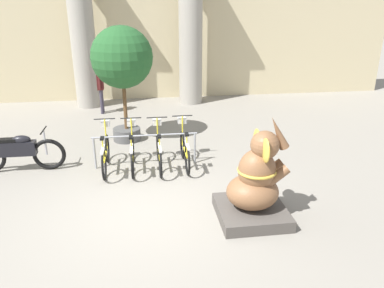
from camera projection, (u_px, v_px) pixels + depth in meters
ground_plane at (146, 208)px, 6.96m from camera, size 60.00×60.00×0.00m
building_facade at (137, 19)px, 13.84m from camera, size 20.00×0.20×6.00m
column_left at (82, 32)px, 12.81m from camera, size 1.06×1.06×5.16m
column_right at (191, 31)px, 13.29m from camera, size 1.06×1.06×5.16m
bike_rack at (145, 143)px, 8.57m from camera, size 2.40×0.05×0.77m
bicycle_0 at (106, 153)px, 8.43m from camera, size 0.48×1.64×1.10m
bicycle_1 at (132, 151)px, 8.50m from camera, size 0.48×1.64×1.10m
bicycle_2 at (159, 151)px, 8.54m from camera, size 0.48×1.64×1.10m
bicycle_3 at (185, 148)px, 8.67m from camera, size 0.48×1.64×1.10m
elephant_statue at (255, 185)px, 6.47m from camera, size 1.19×1.19×1.89m
motorcycle at (19, 151)px, 8.34m from camera, size 2.03×0.55×0.96m
person_pedestrian at (100, 84)px, 12.53m from camera, size 0.22×0.47×1.69m
potted_tree at (122, 61)px, 9.63m from camera, size 1.60×1.60×3.06m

